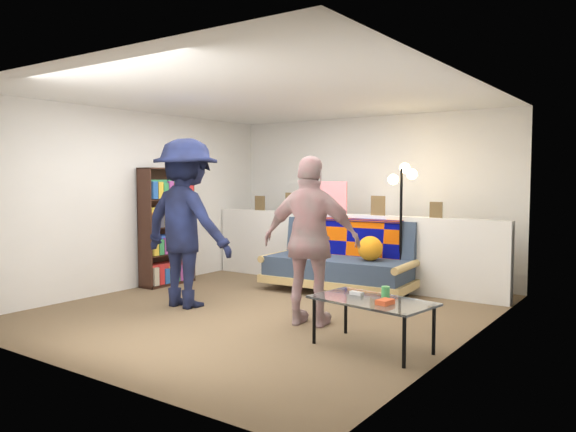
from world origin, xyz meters
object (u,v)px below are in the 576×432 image
(person_left, at_px, (186,223))
(bookshelf, at_px, (167,230))
(futon_sofa, at_px, (342,262))
(floor_lamp, at_px, (402,202))
(person_right, at_px, (311,241))
(coffee_table, at_px, (373,303))

(person_left, bearing_deg, bookshelf, -33.94)
(futon_sofa, distance_m, bookshelf, 2.49)
(floor_lamp, bearing_deg, person_right, -94.42)
(floor_lamp, height_order, person_left, person_left)
(futon_sofa, xyz_separation_m, bookshelf, (-2.26, -0.98, 0.37))
(floor_lamp, xyz_separation_m, person_right, (-0.15, -1.91, -0.33))
(bookshelf, xyz_separation_m, person_right, (2.84, -0.67, 0.10))
(futon_sofa, height_order, bookshelf, bookshelf)
(person_right, bearing_deg, futon_sofa, -84.79)
(floor_lamp, xyz_separation_m, person_left, (-1.80, -2.03, -0.22))
(person_left, xyz_separation_m, person_right, (1.65, 0.12, -0.11))
(futon_sofa, height_order, person_left, person_left)
(coffee_table, distance_m, person_right, 1.06)
(bookshelf, height_order, person_right, person_right)
(futon_sofa, relative_size, coffee_table, 1.80)
(person_right, bearing_deg, bookshelf, -27.51)
(person_left, bearing_deg, person_right, -175.90)
(bookshelf, bearing_deg, floor_lamp, 22.51)
(bookshelf, xyz_separation_m, coffee_table, (3.72, -1.04, -0.35))
(coffee_table, bearing_deg, futon_sofa, 125.86)
(futon_sofa, relative_size, floor_lamp, 1.20)
(futon_sofa, height_order, coffee_table, futon_sofa)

